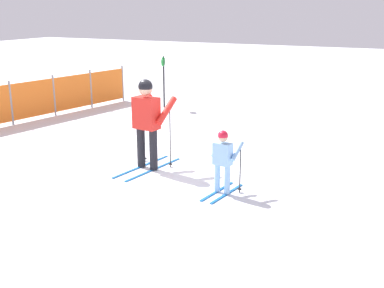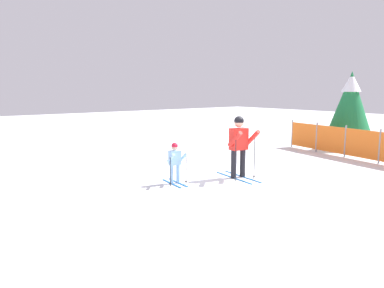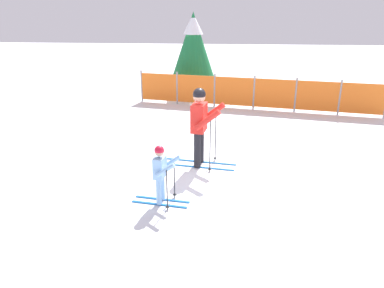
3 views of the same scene
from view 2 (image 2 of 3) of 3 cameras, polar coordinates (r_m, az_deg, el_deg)
ground_plane at (r=10.24m, az=7.52°, el=-5.53°), size 60.00×60.00×0.00m
skier_adult at (r=10.35m, az=7.20°, el=0.41°), size 1.66×0.79×1.72m
skier_child at (r=9.69m, az=-2.60°, el=-2.45°), size 1.04×0.52×1.08m
safety_fence at (r=13.73m, az=26.69°, el=-0.35°), size 8.14×1.57×1.15m
conifer_far at (r=16.49m, az=23.01°, el=6.01°), size 1.70×1.70×3.16m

